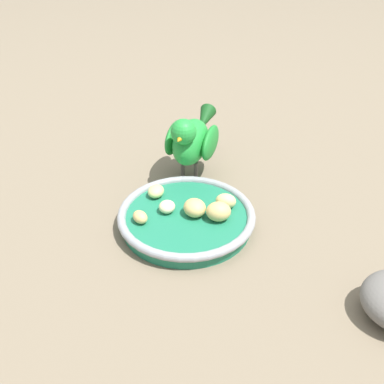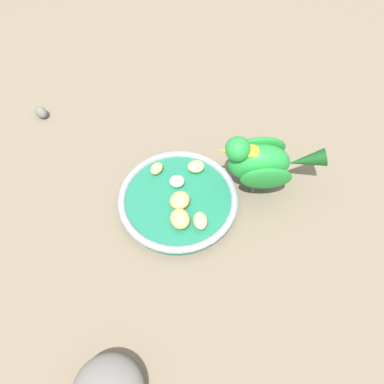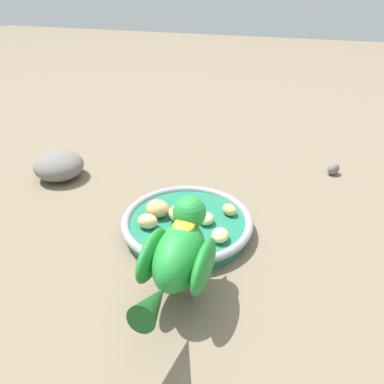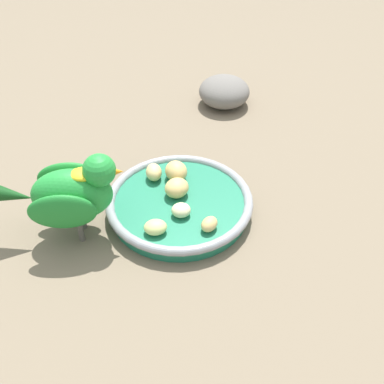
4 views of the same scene
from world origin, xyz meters
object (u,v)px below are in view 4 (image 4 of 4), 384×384
object	(u,v)px
apple_piece_4	(152,172)
rock_large	(223,91)
feeding_bowl	(178,204)
apple_piece_3	(208,224)
parrot	(67,192)
apple_piece_1	(175,188)
apple_piece_5	(154,227)
apple_piece_0	(179,210)
apple_piece_2	(175,171)

from	to	relation	value
apple_piece_4	rock_large	distance (m)	0.28
feeding_bowl	apple_piece_3	bearing A→B (deg)	-148.71
parrot	apple_piece_1	bearing A→B (deg)	19.16
rock_large	feeding_bowl	bearing A→B (deg)	161.55
apple_piece_3	apple_piece_5	distance (m)	0.07
apple_piece_1	rock_large	world-z (taller)	rock_large
apple_piece_1	apple_piece_4	size ratio (longest dim) A/B	1.14
apple_piece_1	apple_piece_4	bearing A→B (deg)	38.65
apple_piece_0	apple_piece_2	xyz separation A→B (m)	(0.08, 0.00, 0.01)
apple_piece_5	apple_piece_2	bearing A→B (deg)	-16.26
apple_piece_5	feeding_bowl	bearing A→B (deg)	-29.26
apple_piece_1	apple_piece_4	world-z (taller)	apple_piece_1
apple_piece_3	parrot	world-z (taller)	parrot
apple_piece_1	apple_piece_5	xyz separation A→B (m)	(-0.07, 0.03, -0.00)
apple_piece_0	parrot	size ratio (longest dim) A/B	0.14
feeding_bowl	rock_large	bearing A→B (deg)	-18.45
parrot	apple_piece_3	bearing A→B (deg)	-7.44
apple_piece_3	feeding_bowl	bearing A→B (deg)	31.29
apple_piece_3	parrot	size ratio (longest dim) A/B	0.15
parrot	rock_large	bearing A→B (deg)	54.83
parrot	rock_large	distance (m)	0.41
apple_piece_3	apple_piece_5	world-z (taller)	same
apple_piece_1	parrot	bearing A→B (deg)	108.33
apple_piece_2	apple_piece_5	size ratio (longest dim) A/B	1.21
apple_piece_2	parrot	xyz separation A→B (m)	(-0.08, 0.14, 0.04)
apple_piece_4	rock_large	bearing A→B (deg)	-28.69
apple_piece_2	apple_piece_1	bearing A→B (deg)	178.61
feeding_bowl	rock_large	xyz separation A→B (m)	(0.29, -0.10, 0.01)
parrot	apple_piece_0	bearing A→B (deg)	2.26
apple_piece_1	apple_piece_4	distance (m)	0.05
feeding_bowl	apple_piece_3	distance (m)	0.07
rock_large	apple_piece_2	bearing A→B (deg)	157.83
apple_piece_1	apple_piece_5	distance (m)	0.08
apple_piece_5	apple_piece_0	bearing A→B (deg)	-48.89
parrot	feeding_bowl	bearing A→B (deg)	14.29
apple_piece_3	apple_piece_5	bearing A→B (deg)	90.87
feeding_bowl	apple_piece_1	distance (m)	0.02
feeding_bowl	apple_piece_0	xyz separation A→B (m)	(-0.03, -0.00, 0.01)
apple_piece_0	apple_piece_4	size ratio (longest dim) A/B	0.84
feeding_bowl	apple_piece_0	size ratio (longest dim) A/B	7.88
apple_piece_1	apple_piece_0	bearing A→B (deg)	-174.79
apple_piece_4	rock_large	world-z (taller)	rock_large
apple_piece_5	parrot	xyz separation A→B (m)	(0.03, 0.11, 0.04)
apple_piece_1	apple_piece_2	size ratio (longest dim) A/B	0.98
apple_piece_1	apple_piece_3	bearing A→B (deg)	-151.28
apple_piece_1	apple_piece_5	size ratio (longest dim) A/B	1.18
apple_piece_3	parrot	bearing A→B (deg)	81.73
apple_piece_4	parrot	xyz separation A→B (m)	(-0.08, 0.10, 0.04)
apple_piece_5	rock_large	xyz separation A→B (m)	(0.35, -0.13, -0.00)
feeding_bowl	apple_piece_4	world-z (taller)	apple_piece_4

